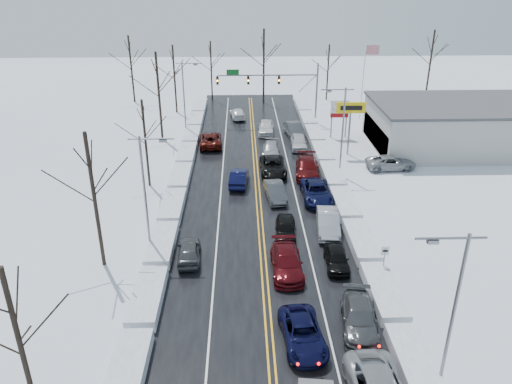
{
  "coord_description": "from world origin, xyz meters",
  "views": [
    {
      "loc": [
        -1.48,
        -36.77,
        19.87
      ],
      "look_at": [
        -0.33,
        0.7,
        2.5
      ],
      "focal_mm": 35.0,
      "sensor_mm": 36.0,
      "label": 1
    }
  ],
  "objects_px": {
    "flagpole": "(365,76)",
    "oncoming_car_0": "(239,184)",
    "traffic_signal_mast": "(279,83)",
    "dealership_building": "(461,125)",
    "tires_plus_sign": "(351,111)"
  },
  "relations": [
    {
      "from": "tires_plus_sign",
      "to": "dealership_building",
      "type": "distance_m",
      "value": 13.82
    },
    {
      "from": "traffic_signal_mast",
      "to": "tires_plus_sign",
      "type": "xyz_separation_m",
      "value": [
        7.05,
        -12.0,
        -0.49
      ]
    },
    {
      "from": "tires_plus_sign",
      "to": "oncoming_car_0",
      "type": "bearing_deg",
      "value": -146.71
    },
    {
      "from": "traffic_signal_mast",
      "to": "oncoming_car_0",
      "type": "distance_m",
      "value": 21.44
    },
    {
      "from": "flagpole",
      "to": "tires_plus_sign",
      "type": "bearing_deg",
      "value": -108.44
    },
    {
      "from": "dealership_building",
      "to": "tires_plus_sign",
      "type": "bearing_deg",
      "value": -171.53
    },
    {
      "from": "traffic_signal_mast",
      "to": "oncoming_car_0",
      "type": "bearing_deg",
      "value": -104.6
    },
    {
      "from": "flagpole",
      "to": "dealership_building",
      "type": "bearing_deg",
      "value": -53.73
    },
    {
      "from": "flagpole",
      "to": "oncoming_car_0",
      "type": "relative_size",
      "value": 2.2
    },
    {
      "from": "traffic_signal_mast",
      "to": "oncoming_car_0",
      "type": "height_order",
      "value": "traffic_signal_mast"
    },
    {
      "from": "traffic_signal_mast",
      "to": "flagpole",
      "type": "relative_size",
      "value": 1.33
    },
    {
      "from": "traffic_signal_mast",
      "to": "dealership_building",
      "type": "height_order",
      "value": "traffic_signal_mast"
    },
    {
      "from": "traffic_signal_mast",
      "to": "flagpole",
      "type": "height_order",
      "value": "flagpole"
    },
    {
      "from": "flagpole",
      "to": "oncoming_car_0",
      "type": "xyz_separation_m",
      "value": [
        -16.95,
        -22.07,
        -5.93
      ]
    },
    {
      "from": "traffic_signal_mast",
      "to": "dealership_building",
      "type": "relative_size",
      "value": 0.65
    }
  ]
}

